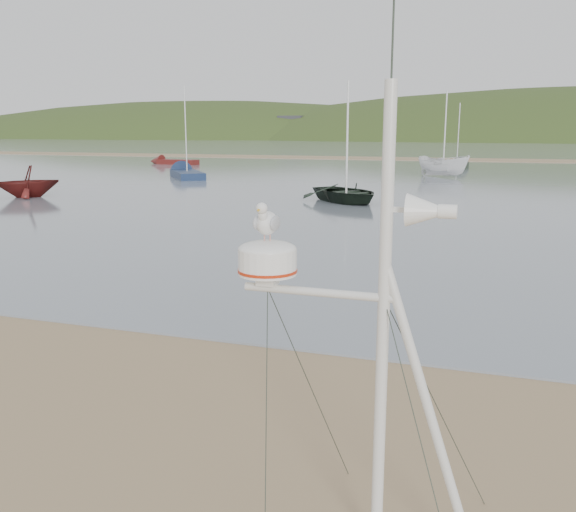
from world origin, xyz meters
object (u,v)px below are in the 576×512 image
(boat_white, at_px, (444,148))
(sailboat_blue_near, at_px, (183,173))
(boat_red, at_px, (26,167))
(sailboat_dark_mid, at_px, (459,165))
(mast_rig, at_px, (372,428))
(dinghy_red_far, at_px, (167,162))
(boat_dark, at_px, (347,156))

(boat_white, bearing_deg, sailboat_blue_near, 132.51)
(boat_red, xyz_separation_m, boat_white, (19.77, 21.44, 0.57))
(boat_white, xyz_separation_m, sailboat_blue_near, (-19.06, -5.56, -1.89))
(sailboat_blue_near, relative_size, sailboat_dark_mid, 1.12)
(sailboat_dark_mid, bearing_deg, mast_rig, -87.67)
(mast_rig, relative_size, dinghy_red_far, 0.81)
(mast_rig, distance_m, boat_red, 31.28)
(mast_rig, height_order, boat_dark, mast_rig)
(mast_rig, distance_m, sailboat_dark_mid, 54.82)
(boat_red, bearing_deg, boat_dark, 51.98)
(boat_red, relative_size, boat_white, 0.73)
(boat_red, relative_size, sailboat_blue_near, 0.44)
(boat_white, distance_m, sailboat_dark_mid, 11.83)
(boat_red, distance_m, dinghy_red_far, 31.20)
(sailboat_blue_near, bearing_deg, boat_dark, -38.92)
(sailboat_blue_near, bearing_deg, sailboat_dark_mid, 41.26)
(boat_white, bearing_deg, sailboat_dark_mid, 23.49)
(boat_dark, relative_size, sailboat_dark_mid, 0.70)
(boat_dark, xyz_separation_m, dinghy_red_far, (-25.23, 26.86, -2.02))
(boat_dark, height_order, dinghy_red_far, boat_dark)
(boat_red, bearing_deg, boat_white, 88.78)
(boat_dark, bearing_deg, boat_white, 33.74)
(boat_dark, distance_m, dinghy_red_far, 36.91)
(boat_dark, height_order, sailboat_blue_near, sailboat_blue_near)
(boat_red, bearing_deg, sailboat_dark_mid, 99.89)
(boat_white, bearing_deg, boat_red, 163.57)
(sailboat_dark_mid, bearing_deg, dinghy_red_far, -173.79)
(sailboat_blue_near, height_order, sailboat_dark_mid, sailboat_blue_near)
(sailboat_blue_near, height_order, dinghy_red_far, sailboat_blue_near)
(boat_red, height_order, boat_white, boat_white)
(mast_rig, relative_size, boat_dark, 1.06)
(mast_rig, bearing_deg, boat_dark, 103.61)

